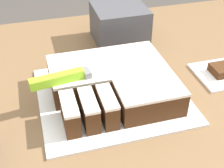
% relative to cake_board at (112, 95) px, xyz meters
% --- Properties ---
extents(cake_board, '(0.36, 0.33, 0.01)m').
position_rel_cake_board_xyz_m(cake_board, '(0.00, 0.00, 0.00)').
color(cake_board, white).
rests_on(cake_board, countertop).
extents(cake, '(0.29, 0.25, 0.06)m').
position_rel_cake_board_xyz_m(cake, '(0.01, 0.00, 0.04)').
color(cake, '#472814').
rests_on(cake, cake_board).
extents(knife, '(0.31, 0.07, 0.02)m').
position_rel_cake_board_xyz_m(knife, '(-0.10, 0.00, 0.08)').
color(knife, silver).
rests_on(knife, cake).
extents(paper_napkin, '(0.14, 0.14, 0.01)m').
position_rel_cake_board_xyz_m(paper_napkin, '(0.31, 0.01, -0.00)').
color(paper_napkin, white).
rests_on(paper_napkin, countertop).
extents(brownie, '(0.06, 0.06, 0.02)m').
position_rel_cake_board_xyz_m(brownie, '(0.31, 0.01, 0.01)').
color(brownie, '#472814').
rests_on(brownie, paper_napkin).
extents(storage_box, '(0.16, 0.16, 0.11)m').
position_rel_cake_board_xyz_m(storage_box, '(0.10, 0.28, 0.05)').
color(storage_box, '#47474C').
rests_on(storage_box, countertop).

